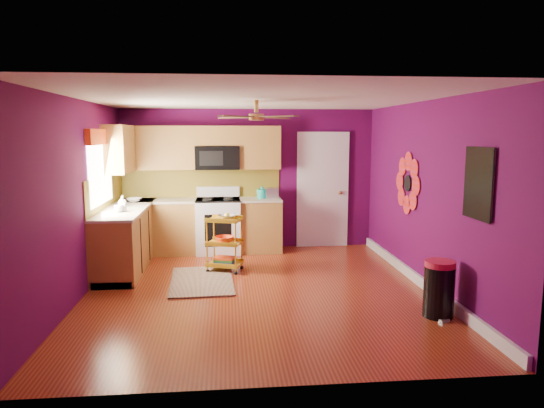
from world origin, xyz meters
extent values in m
plane|color=maroon|center=(0.00, 0.00, 0.00)|extent=(5.00, 5.00, 0.00)
cube|color=#510945|center=(0.00, 2.50, 1.25)|extent=(4.50, 0.04, 2.50)
cube|color=#510945|center=(0.00, -2.50, 1.25)|extent=(4.50, 0.04, 2.50)
cube|color=#510945|center=(-2.25, 0.00, 1.25)|extent=(0.04, 5.00, 2.50)
cube|color=#510945|center=(2.25, 0.00, 1.25)|extent=(0.04, 5.00, 2.50)
cube|color=silver|center=(0.00, 0.00, 2.50)|extent=(4.50, 5.00, 0.04)
cube|color=white|center=(2.22, 0.00, 0.07)|extent=(0.05, 4.90, 0.14)
cube|color=brown|center=(-1.95, 1.35, 0.45)|extent=(0.60, 2.30, 0.90)
cube|color=brown|center=(-0.85, 2.20, 0.45)|extent=(2.80, 0.60, 0.90)
cube|color=beige|center=(-1.95, 1.35, 0.92)|extent=(0.63, 2.30, 0.04)
cube|color=beige|center=(-0.85, 2.20, 0.92)|extent=(2.80, 0.63, 0.04)
cube|color=black|center=(-1.95, 1.35, 0.05)|extent=(0.54, 2.30, 0.10)
cube|color=black|center=(-0.85, 2.20, 0.05)|extent=(2.80, 0.54, 0.10)
cube|color=white|center=(-0.55, 2.17, 0.46)|extent=(0.76, 0.66, 0.92)
cube|color=black|center=(-0.55, 2.17, 0.93)|extent=(0.76, 0.62, 0.03)
cube|color=white|center=(-0.55, 2.45, 1.04)|extent=(0.76, 0.06, 0.18)
cube|color=black|center=(-0.55, 1.84, 0.45)|extent=(0.45, 0.02, 0.55)
cube|color=brown|center=(-1.59, 2.33, 1.83)|extent=(1.32, 0.33, 0.75)
cube|color=brown|center=(0.19, 2.33, 1.83)|extent=(0.72, 0.33, 0.75)
cube|color=brown|center=(-0.55, 2.33, 2.03)|extent=(0.76, 0.33, 0.34)
cube|color=brown|center=(-2.08, 1.85, 1.83)|extent=(0.33, 1.30, 0.75)
cube|color=black|center=(-0.55, 2.30, 1.65)|extent=(0.76, 0.38, 0.40)
cube|color=brown|center=(-0.85, 2.49, 1.20)|extent=(2.80, 0.01, 0.51)
cube|color=brown|center=(-2.24, 1.35, 1.20)|extent=(0.01, 2.30, 0.51)
cube|color=white|center=(-2.23, 1.05, 1.55)|extent=(0.03, 1.20, 1.00)
cube|color=#FE4D16|center=(-2.20, 1.05, 2.02)|extent=(0.08, 1.35, 0.22)
cube|color=white|center=(1.35, 2.48, 1.02)|extent=(0.85, 0.04, 2.05)
cube|color=white|center=(1.35, 2.46, 1.02)|extent=(0.95, 0.02, 2.15)
sphere|color=#BF8C3F|center=(1.67, 2.42, 1.00)|extent=(0.07, 0.07, 0.07)
cylinder|color=black|center=(2.23, 0.60, 1.35)|extent=(0.01, 0.24, 0.24)
cube|color=teal|center=(2.23, -1.40, 1.55)|extent=(0.03, 0.52, 0.72)
cube|color=black|center=(2.21, -1.40, 1.55)|extent=(0.01, 0.56, 0.76)
cylinder|color=#BF8C3F|center=(0.00, 0.20, 2.42)|extent=(0.06, 0.06, 0.16)
cylinder|color=#BF8C3F|center=(0.00, 0.20, 2.28)|extent=(0.20, 0.20, 0.08)
cube|color=#4C2D19|center=(0.27, 0.47, 2.28)|extent=(0.47, 0.47, 0.01)
cube|color=#4C2D19|center=(-0.27, 0.47, 2.28)|extent=(0.47, 0.47, 0.01)
cube|color=#4C2D19|center=(-0.27, -0.07, 2.28)|extent=(0.47, 0.47, 0.01)
cube|color=#4C2D19|center=(0.27, -0.07, 2.28)|extent=(0.47, 0.47, 0.01)
cube|color=black|center=(-0.77, 0.45, 0.01)|extent=(0.93, 1.44, 0.02)
cylinder|color=gold|center=(-0.70, 0.88, 0.42)|extent=(0.02, 0.02, 0.77)
cylinder|color=gold|center=(-0.28, 0.74, 0.42)|extent=(0.02, 0.02, 0.77)
cylinder|color=gold|center=(-0.60, 1.18, 0.42)|extent=(0.02, 0.02, 0.77)
cylinder|color=gold|center=(-0.18, 1.03, 0.42)|extent=(0.02, 0.02, 0.77)
sphere|color=black|center=(-0.70, 0.88, 0.03)|extent=(0.05, 0.05, 0.05)
sphere|color=black|center=(-0.28, 0.74, 0.03)|extent=(0.05, 0.05, 0.05)
sphere|color=black|center=(-0.60, 1.18, 0.03)|extent=(0.05, 0.05, 0.05)
sphere|color=black|center=(-0.18, 1.03, 0.03)|extent=(0.05, 0.05, 0.05)
cube|color=gold|center=(-0.44, 0.96, 0.79)|extent=(0.59, 0.50, 0.03)
cube|color=gold|center=(-0.44, 0.96, 0.43)|extent=(0.59, 0.50, 0.03)
cube|color=gold|center=(-0.44, 0.96, 0.11)|extent=(0.59, 0.50, 0.03)
imported|color=beige|center=(-0.40, 0.94, 0.83)|extent=(0.35, 0.35, 0.07)
sphere|color=yellow|center=(-0.40, 0.94, 0.85)|extent=(0.09, 0.09, 0.09)
imported|color=#FE4D16|center=(-0.44, 0.96, 0.49)|extent=(0.36, 0.36, 0.09)
cube|color=navy|center=(-0.44, 0.96, 0.14)|extent=(0.34, 0.30, 0.04)
cube|color=#267233|center=(-0.44, 0.96, 0.17)|extent=(0.34, 0.30, 0.03)
cube|color=#FE4D16|center=(-0.44, 0.96, 0.20)|extent=(0.34, 0.30, 0.03)
cylinder|color=black|center=(1.98, -1.12, 0.29)|extent=(0.44, 0.44, 0.58)
cylinder|color=#AE1834|center=(1.98, -1.12, 0.62)|extent=(0.34, 0.34, 0.07)
cube|color=beige|center=(1.98, -1.29, 0.01)|extent=(0.13, 0.10, 0.03)
cylinder|color=#149888|center=(0.22, 2.24, 1.02)|extent=(0.18, 0.18, 0.16)
sphere|color=#149888|center=(0.22, 2.24, 1.12)|extent=(0.06, 0.06, 0.06)
cube|color=beige|center=(0.40, 2.24, 1.03)|extent=(0.22, 0.15, 0.18)
imported|color=#EA3F72|center=(-1.92, 0.96, 1.05)|extent=(0.10, 0.10, 0.21)
imported|color=white|center=(-2.02, 1.45, 1.03)|extent=(0.14, 0.14, 0.17)
imported|color=white|center=(-1.94, 1.99, 0.97)|extent=(0.25, 0.25, 0.06)
imported|color=white|center=(-1.95, 0.88, 0.99)|extent=(0.13, 0.13, 0.10)
camera|label=1|loc=(-0.40, -6.21, 2.06)|focal=32.00mm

